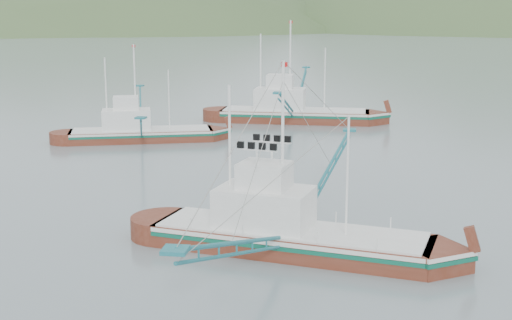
# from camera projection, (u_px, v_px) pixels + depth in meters

# --- Properties ---
(ground) EXTENTS (1200.00, 1200.00, 0.00)m
(ground) POSITION_uv_depth(u_px,v_px,m) (239.00, 253.00, 33.46)
(ground) COLOR slate
(ground) RESTS_ON ground
(main_boat) EXTENTS (13.59, 23.50, 9.64)m
(main_boat) POSITION_uv_depth(u_px,v_px,m) (288.00, 216.00, 33.30)
(main_boat) COLOR #592212
(main_boat) RESTS_ON ground
(bg_boat_far) EXTENTS (15.05, 27.16, 10.99)m
(bg_boat_far) POSITION_uv_depth(u_px,v_px,m) (292.00, 107.00, 72.24)
(bg_boat_far) COLOR #592212
(bg_boat_far) RESTS_ON ground
(bg_boat_left) EXTENTS (12.68, 21.66, 8.99)m
(bg_boat_left) POSITION_uv_depth(u_px,v_px,m) (140.00, 122.00, 61.59)
(bg_boat_left) COLOR #592212
(bg_boat_left) RESTS_ON ground
(headland_left) EXTENTS (448.00, 308.00, 210.00)m
(headland_left) POSITION_uv_depth(u_px,v_px,m) (28.00, 30.00, 406.26)
(headland_left) COLOR #3D572D
(headland_left) RESTS_ON ground
(ridge_distant) EXTENTS (960.00, 400.00, 240.00)m
(ridge_distant) POSITION_uv_depth(u_px,v_px,m) (386.00, 24.00, 572.38)
(ridge_distant) COLOR slate
(ridge_distant) RESTS_ON ground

